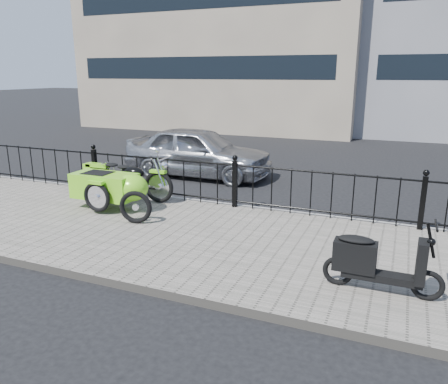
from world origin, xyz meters
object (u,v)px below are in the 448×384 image
at_px(scooter, 374,263).
at_px(spare_tire, 136,207).
at_px(sedan_car, 198,152).
at_px(motorcycle_sidecar, 116,185).

relative_size(scooter, spare_tire, 2.36).
bearing_deg(scooter, sedan_car, 133.27).
bearing_deg(spare_tire, scooter, -13.74).
distance_m(motorcycle_sidecar, sedan_car, 3.60).
relative_size(scooter, sedan_car, 0.36).
xyz_separation_m(motorcycle_sidecar, sedan_car, (0.10, 3.60, 0.10)).
bearing_deg(sedan_car, motorcycle_sidecar, 178.81).
bearing_deg(sedan_car, spare_tire, -168.85).
xyz_separation_m(motorcycle_sidecar, spare_tire, (0.91, -0.70, -0.17)).
height_order(motorcycle_sidecar, sedan_car, sedan_car).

